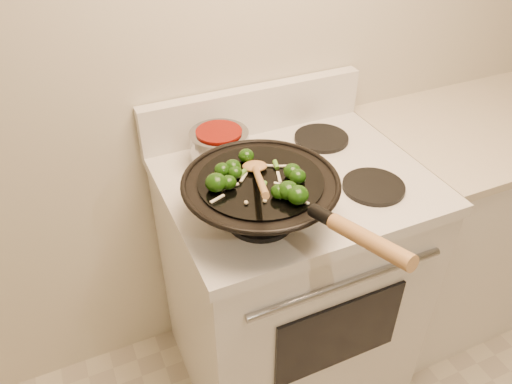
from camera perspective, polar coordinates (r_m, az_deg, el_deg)
name	(u,v)px	position (r m, az deg, el deg)	size (l,w,h in m)	color
stove	(288,279)	(1.80, 3.68, -9.93)	(0.78, 0.67, 1.08)	silver
counter_unit	(461,218)	(2.23, 22.34, -2.79)	(0.82, 0.62, 0.91)	white
wok	(262,198)	(1.28, 0.66, -0.65)	(0.40, 0.66, 0.22)	black
stirfry	(260,179)	(1.22, 0.44, 1.45)	(0.25, 0.26, 0.05)	#123207
wooden_spoon	(258,174)	(1.20, 0.17, 2.08)	(0.13, 0.28, 0.12)	olive
saucepan	(220,146)	(1.52, -4.18, 5.22)	(0.18, 0.28, 0.11)	gray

